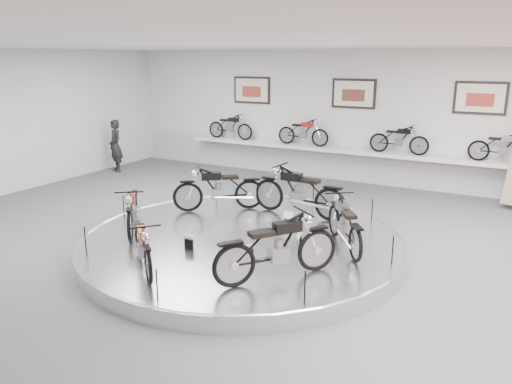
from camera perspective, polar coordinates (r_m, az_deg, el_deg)
The scene contains 21 objects.
floor at distance 9.83m, azimuth -2.45°, elevation -7.27°, with size 16.00×16.00×0.00m, color #4D4D4F.
ceiling at distance 9.10m, azimuth -2.75°, elevation 16.71°, with size 16.00×16.00×0.00m, color white.
wall_back at distance 15.60m, azimuth 11.01°, elevation 8.42°, with size 16.00×16.00×0.00m, color silver.
dado_band at distance 15.81m, azimuth 10.73°, elevation 3.19°, with size 15.68×0.04×1.10m, color #BCBCBA.
display_platform at distance 10.02m, azimuth -1.57°, elevation -5.91°, with size 6.40×6.40×0.30m, color silver.
platform_rim at distance 9.98m, azimuth -1.58°, elevation -5.27°, with size 6.40×6.40×0.10m, color #B2B2BA.
shelf at distance 15.47m, azimuth 10.48°, elevation 4.64°, with size 11.00×0.55×0.10m, color silver.
poster_left at distance 16.90m, azimuth -0.49°, elevation 11.57°, with size 1.35×0.06×0.88m, color silver.
poster_center at distance 15.50m, azimuth 11.09°, elevation 10.98°, with size 1.35×0.06×0.88m, color silver.
poster_right at distance 14.81m, azimuth 24.26°, elevation 9.77°, with size 1.35×0.06×0.88m, color silver.
shelf_bike_a at distance 17.16m, azimuth -2.96°, elevation 7.29°, with size 1.22×0.42×0.73m, color black, non-canonical shape.
shelf_bike_b at distance 15.92m, azimuth 5.40°, elevation 6.64°, with size 1.22×0.42×0.73m, color maroon, non-canonical shape.
shelf_bike_c at distance 15.00m, azimuth 16.01°, elevation 5.60°, with size 1.22×0.42×0.73m, color black, non-canonical shape.
shelf_bike_d at distance 14.66m, azimuth 26.34°, elevation 4.40°, with size 1.22×0.42×0.73m, color #AEAFB3, non-canonical shape.
bike_a at distance 9.38m, azimuth 10.09°, elevation -3.51°, with size 1.65×0.58×0.97m, color #AEAFB3, non-canonical shape.
bike_b at distance 11.15m, azimuth 4.89°, elevation 0.09°, with size 1.92×0.68×1.13m, color black, non-canonical shape.
bike_c at distance 11.54m, azimuth -4.28°, elevation 0.43°, with size 1.80×0.63×1.06m, color black, non-canonical shape.
bike_d at distance 10.46m, azimuth -13.98°, elevation -1.86°, with size 1.61×0.57×0.95m, color maroon, non-canonical shape.
bike_e at distance 8.54m, azimuth -12.81°, elevation -5.84°, with size 1.51×0.53×0.89m, color #CF4E0E, non-canonical shape.
bike_f at distance 7.94m, azimuth 2.42°, elevation -6.26°, with size 1.87×0.66×1.10m, color black, non-canonical shape.
visitor at distance 17.50m, azimuth -15.77°, elevation 5.10°, with size 0.64×0.42×1.75m, color black.
Camera 1 is at (4.73, -7.77, 3.74)m, focal length 35.00 mm.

